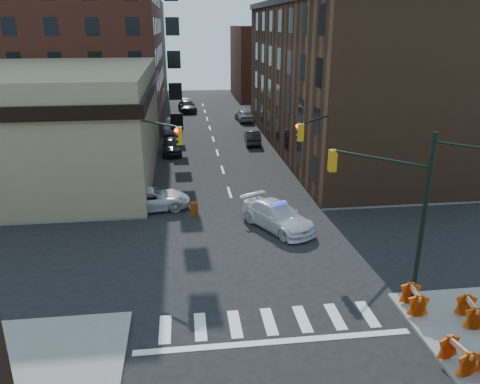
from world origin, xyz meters
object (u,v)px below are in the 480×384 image
object	(u,v)px
pedestrian_a	(138,203)
barrel_road	(253,211)
parked_car_wfar	(173,126)
pedestrian_b	(78,199)
barricade_se_a	(414,300)
barricade_nw_a	(127,201)
parked_car_wnear	(172,146)
parked_car_enear	(252,137)
barrel_bank	(194,209)
pickup	(151,199)
police_car	(278,216)

from	to	relation	value
pedestrian_a	barrel_road	xyz separation A→B (m)	(7.65, -1.27, -0.42)
parked_car_wfar	pedestrian_b	xyz separation A→B (m)	(-6.15, -25.00, 0.26)
barricade_se_a	barricade_nw_a	bearing A→B (deg)	51.67
parked_car_wnear	parked_car_enear	bearing A→B (deg)	18.66
barrel_bank	barricade_se_a	xyz separation A→B (m)	(9.39, -12.67, 0.21)
parked_car_wnear	pedestrian_a	xyz separation A→B (m)	(-2.09, -16.24, 0.17)
pickup	barricade_se_a	size ratio (longest dim) A/B	3.95
pickup	barricade_se_a	bearing A→B (deg)	-146.48
parked_car_wfar	barrel_road	world-z (taller)	parked_car_wfar
parked_car_wfar	parked_car_enear	bearing A→B (deg)	-33.50
pedestrian_a	barrel_bank	bearing A→B (deg)	11.77
parked_car_wfar	barricade_nw_a	xyz separation A→B (m)	(-3.02, -24.44, -0.24)
barricade_se_a	barrel_road	bearing A→B (deg)	32.70
barrel_road	barricade_nw_a	size ratio (longest dim) A/B	0.97
pickup	barricade_nw_a	size ratio (longest dim) A/B	4.79
barrel_road	police_car	bearing A→B (deg)	-52.81
parked_car_wnear	pedestrian_b	world-z (taller)	pedestrian_b
parked_car_enear	barrel_road	size ratio (longest dim) A/B	4.03
parked_car_wfar	parked_car_wnear	bearing A→B (deg)	-85.75
pedestrian_b	barricade_se_a	world-z (taller)	pedestrian_b
parked_car_wnear	parked_car_wfar	distance (m)	9.69
police_car	parked_car_enear	distance (m)	22.32
pedestrian_b	barrel_bank	bearing A→B (deg)	-23.70
pedestrian_a	barrel_road	distance (m)	7.76
pedestrian_a	parked_car_wfar	bearing A→B (deg)	100.76
pickup	parked_car_wfar	xyz separation A→B (m)	(1.33, 24.66, 0.06)
parked_car_wfar	pedestrian_a	distance (m)	26.02
barrel_bank	barricade_nw_a	size ratio (longest dim) A/B	0.80
pedestrian_b	barricade_nw_a	size ratio (longest dim) A/B	1.64
police_car	pedestrian_b	xyz separation A→B (m)	(-12.98, 3.92, 0.27)
pickup	barricade_nw_a	xyz separation A→B (m)	(-1.69, 0.22, -0.18)
pedestrian_a	barricade_nw_a	size ratio (longest dim) A/B	1.45
parked_car_enear	pedestrian_b	bearing A→B (deg)	54.83
pedestrian_a	barrel_road	world-z (taller)	pedestrian_a
police_car	pickup	world-z (taller)	police_car
police_car	barricade_nw_a	bearing A→B (deg)	127.05
pedestrian_a	pedestrian_b	distance (m)	4.13
barricade_nw_a	barrel_bank	bearing A→B (deg)	-33.50
pickup	pedestrian_b	size ratio (longest dim) A/B	2.91
parked_car_wfar	pedestrian_a	world-z (taller)	pedestrian_a
pedestrian_a	barricade_nw_a	world-z (taller)	pedestrian_a
pedestrian_b	barrel_road	xyz separation A→B (m)	(11.67, -2.20, -0.53)
pedestrian_a	barricade_se_a	distance (m)	18.43
parked_car_enear	barricade_nw_a	world-z (taller)	parked_car_enear
police_car	parked_car_enear	bearing A→B (deg)	57.08
pickup	pedestrian_a	bearing A→B (deg)	140.18
barrel_bank	barricade_nw_a	distance (m)	4.96
parked_car_wfar	barricade_nw_a	world-z (taller)	parked_car_wfar
parked_car_wnear	police_car	bearing A→B (deg)	-71.09
parked_car_wfar	barricade_se_a	world-z (taller)	parked_car_wfar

